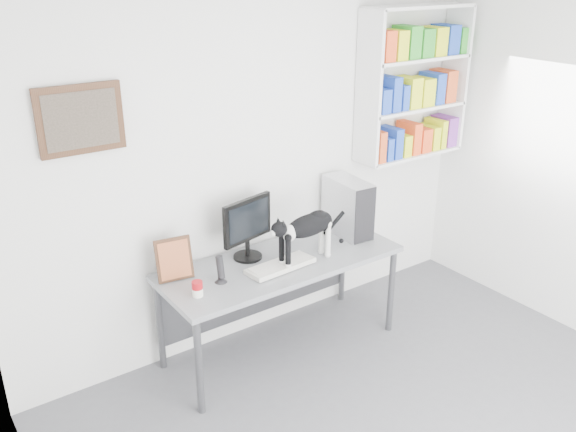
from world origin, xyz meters
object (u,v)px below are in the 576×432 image
at_px(desk, 281,305).
at_px(speaker, 220,269).
at_px(soup_can, 197,289).
at_px(leaning_print, 174,258).
at_px(monitor, 247,228).
at_px(bookshelf, 414,83).
at_px(pc_tower, 348,207).
at_px(keyboard, 280,266).
at_px(cat, 307,238).

xyz_separation_m(desk, speaker, (-0.52, -0.03, 0.48)).
distance_m(desk, soup_can, 0.86).
height_order(speaker, soup_can, speaker).
bearing_deg(leaning_print, speaker, -34.98).
xyz_separation_m(monitor, soup_can, (-0.56, -0.29, -0.18)).
xyz_separation_m(bookshelf, pc_tower, (-0.78, -0.13, -0.87)).
bearing_deg(desk, leaning_print, 165.81).
bearing_deg(pc_tower, speaker, -169.35).
bearing_deg(leaning_print, desk, -5.37).
bearing_deg(soup_can, keyboard, 1.11).
bearing_deg(keyboard, pc_tower, 11.01).
relative_size(monitor, soup_can, 4.51).
bearing_deg(cat, keyboard, 169.57).
xyz_separation_m(bookshelf, monitor, (-1.67, -0.06, -0.86)).
relative_size(bookshelf, soup_can, 11.77).
bearing_deg(speaker, soup_can, -165.14).
height_order(keyboard, cat, cat).
bearing_deg(desk, pc_tower, 8.32).
bearing_deg(cat, monitor, 132.82).
relative_size(desk, monitor, 3.81).
height_order(monitor, keyboard, monitor).
distance_m(desk, leaning_print, 0.94).
height_order(desk, speaker, speaker).
bearing_deg(leaning_print, pc_tower, 5.47).
height_order(bookshelf, keyboard, bookshelf).
relative_size(pc_tower, leaning_print, 1.45).
bearing_deg(keyboard, bookshelf, 8.46).
distance_m(bookshelf, desk, 2.11).
height_order(bookshelf, speaker, bookshelf).
bearing_deg(leaning_print, soup_can, -78.15).
bearing_deg(leaning_print, cat, -10.34).
distance_m(speaker, leaning_print, 0.33).
distance_m(monitor, cat, 0.44).
bearing_deg(pc_tower, bookshelf, 13.52).
bearing_deg(keyboard, leaning_print, 153.70).
distance_m(leaning_print, cat, 0.95).
bearing_deg(keyboard, soup_can, 177.63).
relative_size(speaker, leaning_print, 0.65).
distance_m(monitor, speaker, 0.43).
distance_m(desk, monitor, 0.66).
bearing_deg(bookshelf, cat, -165.28).
bearing_deg(bookshelf, pc_tower, -170.70).
bearing_deg(cat, bookshelf, 10.42).
xyz_separation_m(bookshelf, speaker, (-2.01, -0.27, -1.00)).
height_order(pc_tower, cat, pc_tower).
bearing_deg(monitor, leaning_print, 165.68).
bearing_deg(speaker, monitor, 26.53).
distance_m(monitor, pc_tower, 0.89).
distance_m(pc_tower, cat, 0.62).
relative_size(keyboard, leaning_print, 1.64).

